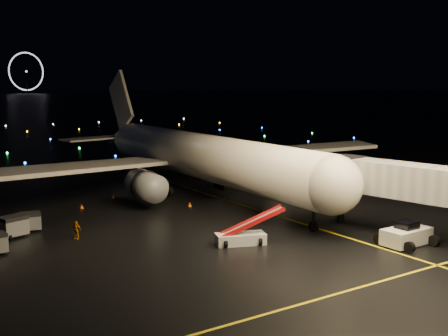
# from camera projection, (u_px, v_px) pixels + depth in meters

# --- Properties ---
(lane_centre) EXTENTS (0.25, 80.00, 0.02)m
(lane_centre) POSITION_uv_depth(u_px,v_px,m) (243.00, 205.00, 62.63)
(lane_centre) COLOR yellow
(lane_centre) RESTS_ON ground
(lane_cross) EXTENTS (60.00, 0.25, 0.02)m
(lane_cross) POSITION_uv_depth(u_px,v_px,m) (255.00, 317.00, 32.75)
(lane_cross) COLOR yellow
(lane_cross) RESTS_ON ground
(airliner) EXTENTS (55.59, 52.91, 15.48)m
(airliner) POSITION_uv_depth(u_px,v_px,m) (188.00, 130.00, 70.29)
(airliner) COLOR silver
(airliner) RESTS_ON ground
(pushback_tug) EXTENTS (4.40, 2.40, 2.06)m
(pushback_tug) POSITION_uv_depth(u_px,v_px,m) (407.00, 233.00, 47.23)
(pushback_tug) COLOR silver
(pushback_tug) RESTS_ON ground
(belt_loader) EXTENTS (6.35, 3.70, 2.98)m
(belt_loader) POSITION_uv_depth(u_px,v_px,m) (241.00, 227.00, 47.38)
(belt_loader) COLOR silver
(belt_loader) RESTS_ON ground
(crew_c) EXTENTS (0.93, 0.97, 1.62)m
(crew_c) POSITION_uv_depth(u_px,v_px,m) (76.00, 230.00, 49.06)
(crew_c) COLOR orange
(crew_c) RESTS_ON ground
(safety_cone_0) EXTENTS (0.55, 0.55, 0.47)m
(safety_cone_0) POSITION_uv_depth(u_px,v_px,m) (190.00, 204.00, 62.08)
(safety_cone_0) COLOR orange
(safety_cone_0) RESTS_ON ground
(safety_cone_1) EXTENTS (0.53, 0.53, 0.48)m
(safety_cone_1) POSITION_uv_depth(u_px,v_px,m) (113.00, 197.00, 66.28)
(safety_cone_1) COLOR orange
(safety_cone_1) RESTS_ON ground
(safety_cone_2) EXTENTS (0.49, 0.49, 0.47)m
(safety_cone_2) POSITION_uv_depth(u_px,v_px,m) (82.00, 206.00, 61.11)
(safety_cone_2) COLOR orange
(safety_cone_2) RESTS_ON ground
(ferris_wheel) EXTENTS (49.33, 16.80, 52.00)m
(ferris_wheel) POSITION_uv_depth(u_px,v_px,m) (26.00, 73.00, 725.77)
(ferris_wheel) COLOR black
(ferris_wheel) RESTS_ON ground
(baggage_cart_0) EXTENTS (2.60, 2.17, 1.90)m
(baggage_cart_0) POSITION_uv_depth(u_px,v_px,m) (13.00, 227.00, 49.64)
(baggage_cart_0) COLOR gray
(baggage_cart_0) RESTS_ON ground
(baggage_cart_1) EXTENTS (2.27, 1.78, 1.73)m
(baggage_cart_1) POSITION_uv_depth(u_px,v_px,m) (29.00, 222.00, 51.71)
(baggage_cart_1) COLOR gray
(baggage_cart_1) RESTS_ON ground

